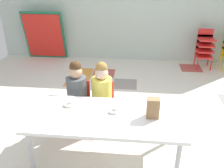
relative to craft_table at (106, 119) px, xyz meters
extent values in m
cube|color=silver|center=(0.12, 0.56, -0.52)|extent=(5.80, 5.44, 0.02)
cube|color=orange|center=(-0.78, 1.91, -0.51)|extent=(0.43, 0.43, 0.00)
cube|color=orange|center=(-0.78, 2.36, -0.51)|extent=(0.43, 0.43, 0.00)
cube|color=gray|center=(0.12, 1.91, -0.51)|extent=(0.43, 0.43, 0.00)
cube|color=#336BB2|center=(0.57, 1.01, -0.51)|extent=(0.43, 0.43, 0.00)
cube|color=#B24C47|center=(-0.33, 2.36, -0.51)|extent=(0.43, 0.43, 0.00)
cube|color=#B24C47|center=(1.47, 2.81, -0.51)|extent=(0.43, 0.43, 0.00)
cube|color=#B2C1B7|center=(0.12, 3.28, 0.77)|extent=(5.80, 0.10, 2.56)
cube|color=white|center=(0.00, 0.00, 0.03)|extent=(1.65, 0.76, 0.04)
cylinder|color=#B2B2B7|center=(-0.74, -0.32, -0.25)|extent=(0.05, 0.05, 0.52)
cylinder|color=#B2B2B7|center=(0.74, -0.32, -0.25)|extent=(0.05, 0.05, 0.52)
cylinder|color=#B2B2B7|center=(-0.74, 0.32, -0.25)|extent=(0.05, 0.05, 0.52)
cylinder|color=#B2B2B7|center=(0.74, 0.32, -0.25)|extent=(0.05, 0.05, 0.52)
cube|color=red|center=(-0.45, 0.60, -0.21)|extent=(0.32, 0.30, 0.03)
cube|color=red|center=(-0.45, 0.75, -0.06)|extent=(0.29, 0.02, 0.30)
cylinder|color=#4C5156|center=(-0.45, 0.60, 0.01)|extent=(0.31, 0.31, 0.38)
sphere|color=tan|center=(-0.45, 0.60, 0.27)|extent=(0.17, 0.17, 0.17)
sphere|color=#472D19|center=(-0.45, 0.61, 0.34)|extent=(0.15, 0.15, 0.15)
cylinder|color=red|center=(-0.59, 0.47, -0.36)|extent=(0.02, 0.02, 0.28)
cylinder|color=red|center=(-0.31, 0.47, -0.36)|extent=(0.02, 0.02, 0.28)
cylinder|color=red|center=(-0.59, 0.73, -0.36)|extent=(0.02, 0.02, 0.28)
cylinder|color=red|center=(-0.31, 0.73, -0.36)|extent=(0.02, 0.02, 0.28)
cube|color=red|center=(-0.12, 0.60, -0.21)|extent=(0.32, 0.30, 0.03)
cube|color=red|center=(-0.12, 0.75, -0.06)|extent=(0.29, 0.02, 0.30)
cylinder|color=#D8C64C|center=(-0.12, 0.60, 0.01)|extent=(0.31, 0.31, 0.38)
sphere|color=beige|center=(-0.12, 0.60, 0.27)|extent=(0.17, 0.17, 0.17)
sphere|color=olive|center=(-0.12, 0.61, 0.34)|extent=(0.15, 0.15, 0.15)
cylinder|color=red|center=(-0.26, 0.47, -0.36)|extent=(0.02, 0.02, 0.28)
cylinder|color=red|center=(0.02, 0.47, -0.36)|extent=(0.02, 0.02, 0.28)
cylinder|color=red|center=(-0.26, 0.73, -0.36)|extent=(0.02, 0.02, 0.28)
cylinder|color=red|center=(0.02, 0.73, -0.36)|extent=(0.02, 0.02, 0.28)
cube|color=red|center=(1.71, 2.85, -0.25)|extent=(0.32, 0.30, 0.03)
cube|color=red|center=(1.71, 2.99, -0.16)|extent=(0.30, 0.02, 0.18)
cube|color=red|center=(1.71, 2.85, -0.13)|extent=(0.32, 0.30, 0.03)
cube|color=red|center=(1.71, 2.99, -0.04)|extent=(0.30, 0.02, 0.18)
cube|color=red|center=(1.71, 2.85, -0.01)|extent=(0.32, 0.30, 0.03)
cube|color=red|center=(1.71, 2.99, 0.08)|extent=(0.30, 0.02, 0.18)
cube|color=red|center=(1.71, 2.85, 0.11)|extent=(0.32, 0.30, 0.03)
cube|color=red|center=(1.71, 2.99, 0.20)|extent=(0.30, 0.02, 0.18)
cylinder|color=red|center=(1.57, 2.72, -0.38)|extent=(0.02, 0.02, 0.26)
cylinder|color=red|center=(1.85, 2.72, -0.38)|extent=(0.02, 0.02, 0.26)
cylinder|color=red|center=(1.57, 2.98, -0.38)|extent=(0.02, 0.02, 0.26)
cylinder|color=red|center=(1.85, 2.98, -0.38)|extent=(0.02, 0.02, 0.26)
cylinder|color=yellow|center=(2.10, 2.72, -0.38)|extent=(0.02, 0.02, 0.26)
cylinder|color=yellow|center=(2.10, 2.98, -0.38)|extent=(0.02, 0.02, 0.26)
cube|color=#19724C|center=(-1.75, 3.09, 0.03)|extent=(0.90, 0.28, 1.09)
cube|color=red|center=(-1.75, 3.05, 0.03)|extent=(0.83, 0.23, 0.99)
cube|color=#9E754C|center=(0.49, 0.01, 0.16)|extent=(0.13, 0.09, 0.22)
cylinder|color=white|center=(-0.44, 0.14, 0.05)|extent=(0.18, 0.18, 0.01)
cylinder|color=white|center=(-0.19, 0.03, 0.05)|extent=(0.18, 0.18, 0.01)
torus|color=white|center=(-0.44, 0.14, 0.07)|extent=(0.12, 0.12, 0.03)
torus|color=white|center=(0.07, 0.06, 0.06)|extent=(0.11, 0.11, 0.03)
camera|label=1|loc=(0.28, -2.22, 1.52)|focal=39.98mm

